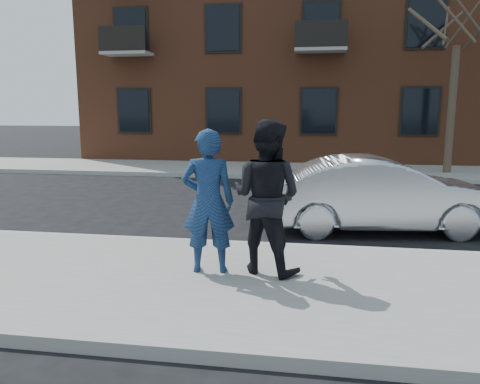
% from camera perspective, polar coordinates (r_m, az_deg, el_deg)
% --- Properties ---
extents(ground, '(100.00, 100.00, 0.00)m').
position_cam_1_polar(ground, '(6.34, 9.01, -11.71)').
color(ground, black).
rests_on(ground, ground).
extents(near_sidewalk, '(50.00, 3.50, 0.15)m').
position_cam_1_polar(near_sidewalk, '(6.08, 9.03, -11.93)').
color(near_sidewalk, gray).
rests_on(near_sidewalk, ground).
extents(near_curb, '(50.00, 0.10, 0.15)m').
position_cam_1_polar(near_curb, '(7.78, 9.04, -6.93)').
color(near_curb, '#999691').
rests_on(near_curb, ground).
extents(far_sidewalk, '(50.00, 3.50, 0.15)m').
position_cam_1_polar(far_sidewalk, '(17.28, 9.07, 2.59)').
color(far_sidewalk, gray).
rests_on(far_sidewalk, ground).
extents(far_curb, '(50.00, 0.10, 0.15)m').
position_cam_1_polar(far_curb, '(15.50, 9.06, 1.71)').
color(far_curb, '#999691').
rests_on(far_curb, ground).
extents(apartment_building, '(24.30, 10.30, 12.30)m').
position_cam_1_polar(apartment_building, '(24.27, 14.50, 19.01)').
color(apartment_building, brown).
rests_on(apartment_building, ground).
extents(street_tree, '(3.60, 3.60, 6.80)m').
position_cam_1_polar(street_tree, '(17.77, 25.21, 19.64)').
color(street_tree, '#382B21').
rests_on(street_tree, far_sidewalk).
extents(silver_sedan, '(4.49, 2.02, 1.43)m').
position_cam_1_polar(silver_sedan, '(9.32, 16.83, -0.31)').
color(silver_sedan, '#B7BABF').
rests_on(silver_sedan, ground).
extents(man_hoodie, '(0.77, 0.57, 1.94)m').
position_cam_1_polar(man_hoodie, '(6.26, -3.90, -1.16)').
color(man_hoodie, navy).
rests_on(man_hoodie, near_sidewalk).
extents(man_peacoat, '(1.21, 1.08, 2.06)m').
position_cam_1_polar(man_peacoat, '(6.25, 3.23, -0.62)').
color(man_peacoat, black).
rests_on(man_peacoat, near_sidewalk).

